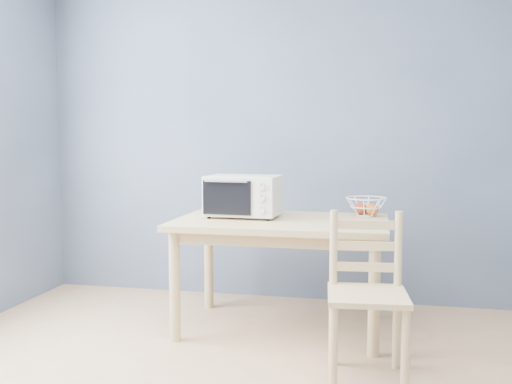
% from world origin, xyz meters
% --- Properties ---
extents(room, '(4.01, 4.51, 2.61)m').
position_xyz_m(room, '(0.00, 0.00, 1.30)').
color(room, tan).
rests_on(room, ground).
extents(dining_table, '(1.40, 0.90, 0.75)m').
position_xyz_m(dining_table, '(0.09, 1.48, 0.65)').
color(dining_table, '#D1B87D').
rests_on(dining_table, ground).
extents(toaster_oven, '(0.50, 0.37, 0.29)m').
position_xyz_m(toaster_oven, '(-0.20, 1.53, 0.90)').
color(toaster_oven, white).
rests_on(toaster_oven, dining_table).
extents(fruit_basket, '(0.31, 0.31, 0.13)m').
position_xyz_m(fruit_basket, '(0.64, 1.77, 0.82)').
color(fruit_basket, white).
rests_on(fruit_basket, dining_table).
extents(dining_chair, '(0.45, 0.45, 0.89)m').
position_xyz_m(dining_chair, '(0.67, 0.81, 0.44)').
color(dining_chair, '#D1B87D').
rests_on(dining_chair, ground).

